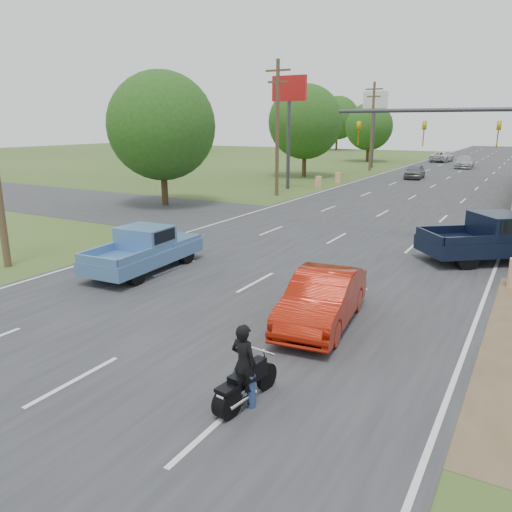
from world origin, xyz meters
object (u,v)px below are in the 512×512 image
Objects in this scene: navy_pickup at (499,237)px; distant_car_grey at (415,172)px; red_convertible at (322,299)px; rider at (244,368)px; motorcycle at (243,387)px; distant_car_silver at (465,162)px; distant_car_white at (442,157)px; blue_pickup at (146,248)px.

distant_car_grey is at bearing 159.45° from navy_pickup.
red_convertible is 4.61m from rider.
motorcycle is 0.31× the size of navy_pickup.
navy_pickup is 1.43× the size of distant_car_grey.
distant_car_silver reaches higher than distant_car_grey.
red_convertible is 4.65m from motorcycle.
distant_car_white is at bearing -75.77° from rider.
blue_pickup is 0.87× the size of navy_pickup.
rider is at bearing 101.97° from distant_car_white.
motorcycle is 60.43m from distant_car_silver.
motorcycle is at bearing 90.00° from rider.
rider is (0.24, -4.60, 0.07)m from red_convertible.
navy_pickup reaches higher than distant_car_grey.
motorcycle is 0.36× the size of distant_car_white.
rider is 0.31× the size of distant_car_silver.
distant_car_grey is (-6.60, 44.63, -0.10)m from rider.
blue_pickup is at bearing -30.47° from rider.
blue_pickup is at bearing -97.81° from distant_car_silver.
red_convertible is at bearing 100.31° from motorcycle.
navy_pickup reaches higher than red_convertible.
blue_pickup reaches higher than rider.
navy_pickup is 1.13× the size of distant_car_white.
navy_pickup is at bearing 62.61° from red_convertible.
distant_car_white reaches higher than motorcycle.
rider reaches higher than motorcycle.
distant_car_silver is (2.62, 15.64, 0.04)m from distant_car_grey.
distant_car_white is (-8.30, 69.60, -0.08)m from rider.
red_convertible reaches higher than distant_car_white.
rider is 10.28m from blue_pickup.
distant_car_grey is (-6.60, 44.66, 0.29)m from motorcycle.
red_convertible is 0.87× the size of blue_pickup.
red_convertible is 0.76× the size of navy_pickup.
distant_car_grey is at bearing -102.94° from distant_car_silver.
red_convertible reaches higher than motorcycle.
motorcycle is 70.13m from distant_car_white.
navy_pickup is 56.47m from distant_car_white.
motorcycle is at bearing -41.18° from blue_pickup.
rider is at bearing -89.65° from distant_car_silver.
navy_pickup is (3.41, 14.39, 0.56)m from motorcycle.
blue_pickup is at bearing -96.09° from distant_car_grey.
motorcycle is 0.39m from rider.
distant_car_silver is at bearing -78.80° from rider.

